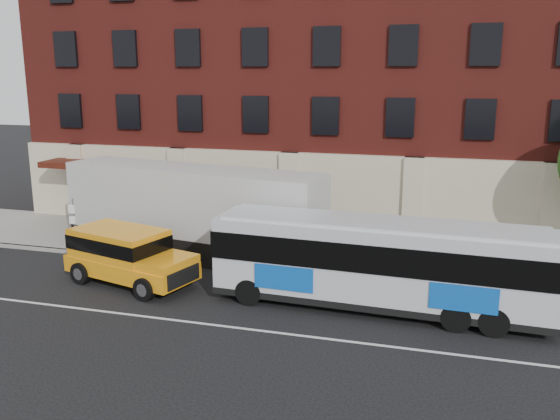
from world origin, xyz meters
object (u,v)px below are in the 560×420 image
(sign_pole, at_px, (74,222))
(city_bus, at_px, (379,261))
(shipping_container, at_px, (192,213))
(yellow_suv, at_px, (126,253))

(sign_pole, height_order, city_bus, city_bus)
(sign_pole, bearing_deg, shipping_container, 9.79)
(city_bus, bearing_deg, sign_pole, 168.63)
(city_bus, bearing_deg, yellow_suv, -179.88)
(shipping_container, bearing_deg, sign_pole, -170.21)
(yellow_suv, relative_size, shipping_container, 0.46)
(sign_pole, xyz_separation_m, shipping_container, (5.38, 0.93, 0.52))
(sign_pole, height_order, shipping_container, shipping_container)
(city_bus, xyz_separation_m, shipping_container, (-8.58, 3.73, 0.24))
(yellow_suv, height_order, shipping_container, shipping_container)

